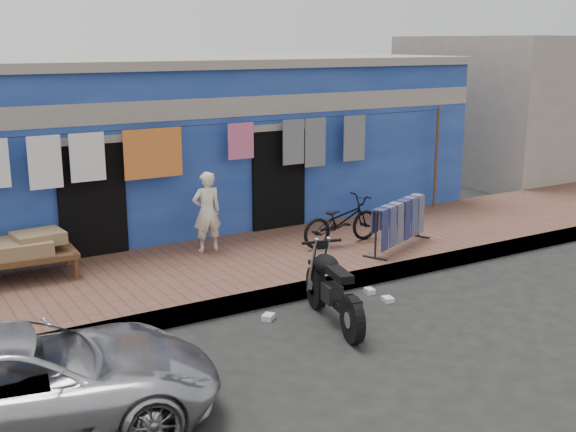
{
  "coord_description": "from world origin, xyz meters",
  "views": [
    {
      "loc": [
        -5.41,
        -6.89,
        3.69
      ],
      "look_at": [
        0.0,
        2.0,
        1.15
      ],
      "focal_mm": 45.0,
      "sensor_mm": 36.0,
      "label": 1
    }
  ],
  "objects_px": {
    "car": "(20,383)",
    "bicycle": "(341,216)",
    "charpoy": "(12,259)",
    "motorcycle": "(334,287)",
    "seated_person": "(207,212)",
    "jeans_rack": "(399,224)"
  },
  "relations": [
    {
      "from": "motorcycle",
      "to": "jeans_rack",
      "type": "bearing_deg",
      "value": 47.11
    },
    {
      "from": "charpoy",
      "to": "motorcycle",
      "type": "bearing_deg",
      "value": -44.27
    },
    {
      "from": "car",
      "to": "seated_person",
      "type": "xyz_separation_m",
      "value": [
        3.81,
        3.99,
        0.38
      ]
    },
    {
      "from": "car",
      "to": "jeans_rack",
      "type": "bearing_deg",
      "value": -60.51
    },
    {
      "from": "motorcycle",
      "to": "jeans_rack",
      "type": "distance_m",
      "value": 3.09
    },
    {
      "from": "seated_person",
      "to": "jeans_rack",
      "type": "bearing_deg",
      "value": 155.55
    },
    {
      "from": "bicycle",
      "to": "jeans_rack",
      "type": "relative_size",
      "value": 0.92
    },
    {
      "from": "seated_person",
      "to": "charpoy",
      "type": "xyz_separation_m",
      "value": [
        -3.1,
        0.09,
        -0.35
      ]
    },
    {
      "from": "seated_person",
      "to": "bicycle",
      "type": "xyz_separation_m",
      "value": [
        2.15,
        -0.81,
        -0.17
      ]
    },
    {
      "from": "car",
      "to": "bicycle",
      "type": "xyz_separation_m",
      "value": [
        5.97,
        3.17,
        0.21
      ]
    },
    {
      "from": "jeans_rack",
      "to": "charpoy",
      "type": "bearing_deg",
      "value": 165.07
    },
    {
      "from": "bicycle",
      "to": "jeans_rack",
      "type": "distance_m",
      "value": 0.99
    },
    {
      "from": "seated_person",
      "to": "bicycle",
      "type": "relative_size",
      "value": 0.86
    },
    {
      "from": "jeans_rack",
      "to": "motorcycle",
      "type": "bearing_deg",
      "value": -145.73
    },
    {
      "from": "car",
      "to": "motorcycle",
      "type": "distance_m",
      "value": 4.19
    },
    {
      "from": "seated_person",
      "to": "charpoy",
      "type": "height_order",
      "value": "seated_person"
    },
    {
      "from": "car",
      "to": "seated_person",
      "type": "relative_size",
      "value": 2.86
    },
    {
      "from": "bicycle",
      "to": "jeans_rack",
      "type": "bearing_deg",
      "value": -136.59
    },
    {
      "from": "charpoy",
      "to": "jeans_rack",
      "type": "relative_size",
      "value": 1.14
    },
    {
      "from": "car",
      "to": "charpoy",
      "type": "distance_m",
      "value": 4.14
    },
    {
      "from": "bicycle",
      "to": "charpoy",
      "type": "distance_m",
      "value": 5.34
    },
    {
      "from": "seated_person",
      "to": "jeans_rack",
      "type": "distance_m",
      "value": 3.24
    }
  ]
}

